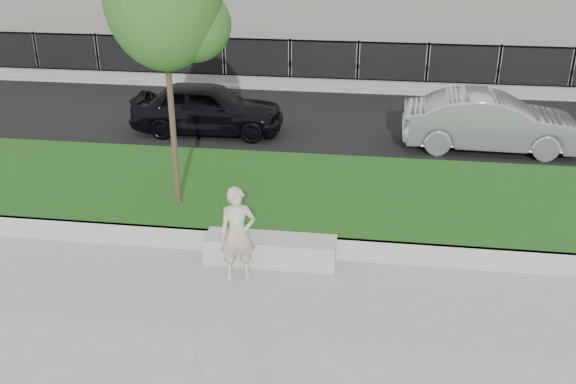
# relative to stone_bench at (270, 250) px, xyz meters

# --- Properties ---
(ground) EXTENTS (90.00, 90.00, 0.00)m
(ground) POSITION_rel_stone_bench_xyz_m (-0.60, -0.80, -0.23)
(ground) COLOR gray
(ground) RESTS_ON ground
(grass_bank) EXTENTS (34.00, 4.00, 0.40)m
(grass_bank) POSITION_rel_stone_bench_xyz_m (-0.60, 2.20, -0.03)
(grass_bank) COLOR black
(grass_bank) RESTS_ON ground
(grass_kerb) EXTENTS (34.00, 0.08, 0.40)m
(grass_kerb) POSITION_rel_stone_bench_xyz_m (-0.60, 0.24, -0.03)
(grass_kerb) COLOR #A19E96
(grass_kerb) RESTS_ON ground
(street) EXTENTS (34.00, 7.00, 0.04)m
(street) POSITION_rel_stone_bench_xyz_m (-0.60, 7.70, -0.21)
(street) COLOR black
(street) RESTS_ON ground
(far_pavement) EXTENTS (34.00, 3.00, 0.12)m
(far_pavement) POSITION_rel_stone_bench_xyz_m (-0.60, 12.20, -0.17)
(far_pavement) COLOR gray
(far_pavement) RESTS_ON ground
(iron_fence) EXTENTS (32.00, 0.30, 1.50)m
(iron_fence) POSITION_rel_stone_bench_xyz_m (-0.60, 11.20, 0.31)
(iron_fence) COLOR slate
(iron_fence) RESTS_ON far_pavement
(stone_bench) EXTENTS (2.23, 0.56, 0.46)m
(stone_bench) POSITION_rel_stone_bench_xyz_m (0.00, 0.00, 0.00)
(stone_bench) COLOR #A19E96
(stone_bench) RESTS_ON ground
(man) EXTENTS (0.66, 0.52, 1.58)m
(man) POSITION_rel_stone_bench_xyz_m (-0.43, -0.55, 0.56)
(man) COLOR #C2B395
(man) RESTS_ON ground
(book) EXTENTS (0.25, 0.23, 0.02)m
(book) POSITION_rel_stone_bench_xyz_m (-0.38, -0.18, 0.24)
(book) COLOR beige
(book) RESTS_ON stone_bench
(car_dark) EXTENTS (3.98, 1.65, 1.35)m
(car_dark) POSITION_rel_stone_bench_xyz_m (-2.71, 6.34, 0.49)
(car_dark) COLOR black
(car_dark) RESTS_ON street
(car_silver) EXTENTS (4.26, 1.54, 1.40)m
(car_silver) POSITION_rel_stone_bench_xyz_m (4.45, 6.07, 0.51)
(car_silver) COLOR #9B9FA4
(car_silver) RESTS_ON street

